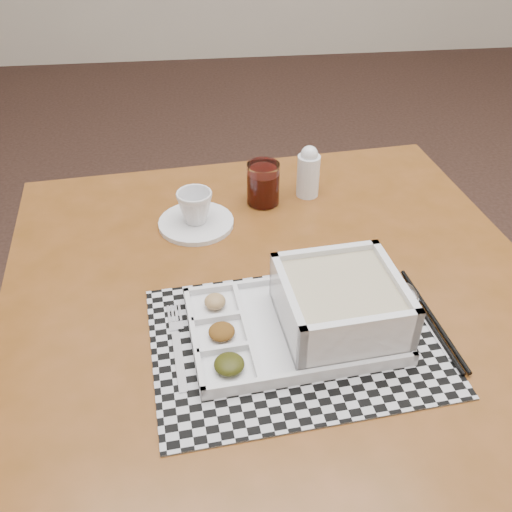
# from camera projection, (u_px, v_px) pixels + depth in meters

# --- Properties ---
(floor) EXTENTS (5.00, 5.00, 0.00)m
(floor) POSITION_uv_depth(u_px,v_px,m) (322.00, 273.00, 2.14)
(floor) COLOR black
(floor) RESTS_ON ground
(dining_table) EXTENTS (1.02, 1.02, 0.70)m
(dining_table) POSITION_uv_depth(u_px,v_px,m) (278.00, 319.00, 1.03)
(dining_table) COLOR #5B3410
(dining_table) RESTS_ON ground
(placemat) EXTENTS (0.47, 0.36, 0.00)m
(placemat) POSITION_uv_depth(u_px,v_px,m) (296.00, 340.00, 0.88)
(placemat) COLOR #B0B1B8
(placemat) RESTS_ON dining_table
(serving_tray) EXTENTS (0.34, 0.25, 0.10)m
(serving_tray) POSITION_uv_depth(u_px,v_px,m) (326.00, 311.00, 0.88)
(serving_tray) COLOR silver
(serving_tray) RESTS_ON placemat
(fork) EXTENTS (0.03, 0.19, 0.00)m
(fork) POSITION_uv_depth(u_px,v_px,m) (179.00, 343.00, 0.87)
(fork) COLOR #BABBC1
(fork) RESTS_ON placemat
(spoon) EXTENTS (0.04, 0.18, 0.01)m
(spoon) POSITION_uv_depth(u_px,v_px,m) (412.00, 298.00, 0.96)
(spoon) COLOR #BABBC1
(spoon) RESTS_ON placemat
(chopsticks) EXTENTS (0.04, 0.24, 0.01)m
(chopsticks) POSITION_uv_depth(u_px,v_px,m) (430.00, 318.00, 0.92)
(chopsticks) COLOR black
(chopsticks) RESTS_ON placemat
(saucer) EXTENTS (0.15, 0.15, 0.01)m
(saucer) POSITION_uv_depth(u_px,v_px,m) (196.00, 223.00, 1.14)
(saucer) COLOR silver
(saucer) RESTS_ON dining_table
(cup) EXTENTS (0.07, 0.07, 0.07)m
(cup) POSITION_uv_depth(u_px,v_px,m) (195.00, 207.00, 1.11)
(cup) COLOR silver
(cup) RESTS_ON saucer
(juice_glass) EXTENTS (0.07, 0.07, 0.09)m
(juice_glass) POSITION_uv_depth(u_px,v_px,m) (263.00, 185.00, 1.18)
(juice_glass) COLOR white
(juice_glass) RESTS_ON dining_table
(creamer_bottle) EXTENTS (0.05, 0.05, 0.11)m
(creamer_bottle) POSITION_uv_depth(u_px,v_px,m) (308.00, 172.00, 1.20)
(creamer_bottle) COLOR silver
(creamer_bottle) RESTS_ON dining_table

